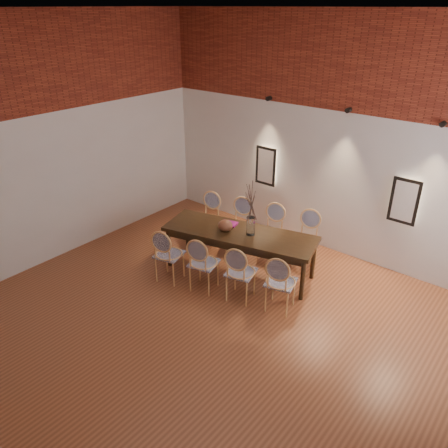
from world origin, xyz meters
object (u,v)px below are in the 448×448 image
Objects in this scene: chair_far_b at (238,226)px; bowl at (225,226)px; chair_near_c at (241,272)px; chair_near_b at (204,263)px; chair_near_d at (281,282)px; chair_far_d at (306,240)px; book at (229,224)px; vase at (251,226)px; chair_far_c at (271,233)px; chair_far_a at (207,220)px; dining_table at (239,252)px; chair_near_a at (169,254)px.

chair_far_b reaches higher than bowl.
chair_near_b is at bearing -180.00° from chair_near_c.
chair_near_d is at bearing 0.00° from chair_near_b.
chair_near_b and chair_far_b have the same top height.
book is at bearing 22.78° from chair_far_d.
vase is at bearing 100.43° from chair_near_c.
chair_far_d is at bearing 180.00° from chair_far_c.
chair_near_d is at bearing 143.89° from chair_far_a.
dining_table is 0.52m from bowl.
chair_far_c is at bearing 47.57° from chair_near_a.
chair_near_c is 1.00× the size of chair_far_a.
chair_near_b is 1.00× the size of chair_far_b.
vase is 0.43m from bowl.
chair_near_c is at bearing -64.92° from vase.
vase is 1.25× the size of bowl.
chair_near_a reaches higher than dining_table.
book is at bearing 94.60° from chair_far_b.
chair_near_c is at bearing 132.43° from chair_far_a.
chair_far_c is at bearing -180.00° from chair_far_a.
dining_table is at bearing -165.35° from vase.
chair_far_b is at bearing 65.44° from chair_near_a.
chair_near_a reaches higher than bowl.
chair_near_b is (-0.13, -0.74, 0.09)m from dining_table.
chair_far_c is at bearing 67.92° from bowl.
bowl is at bearing -158.54° from vase.
bowl is 0.24m from book.
bowl is at bearing 133.72° from chair_far_a.
chair_far_d is 3.92× the size of bowl.
chair_near_d and chair_far_c have the same top height.
chair_far_c is 0.98m from bowl.
chair_far_a is at bearing 114.56° from chair_near_b.
bowl is at bearing 32.04° from chair_far_d.
chair_far_c is at bearing -180.00° from chair_far_b.
chair_near_d is 2.30m from chair_far_a.
bowl is at bearing -167.92° from dining_table.
chair_near_d is (1.07, -0.42, 0.09)m from dining_table.
chair_near_c is 1.00× the size of chair_far_c.
chair_far_a is 3.62× the size of book.
vase reaches higher than book.
chair_near_c is 1.00× the size of chair_far_b.
chair_near_c is at bearing 65.44° from chair_far_d.
chair_near_c is 3.62× the size of book.
bowl is at bearing -66.24° from book.
dining_table is at bearing 36.11° from chair_far_d.
chair_far_d is at bearing 90.00° from chair_near_d.
chair_near_d is 3.13× the size of vase.
chair_near_a is 3.92× the size of bowl.
vase is 1.15× the size of book.
chair_near_d is 3.62× the size of book.
chair_far_b is 1.00× the size of chair_far_d.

